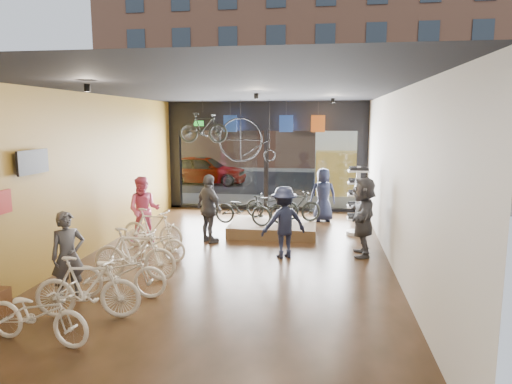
% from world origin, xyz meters
% --- Properties ---
extents(ground_plane, '(7.00, 12.00, 0.04)m').
position_xyz_m(ground_plane, '(0.00, 0.00, -0.02)').
color(ground_plane, black).
rests_on(ground_plane, ground).
extents(ceiling, '(7.00, 12.00, 0.04)m').
position_xyz_m(ceiling, '(0.00, 0.00, 3.82)').
color(ceiling, black).
rests_on(ceiling, ground).
extents(wall_left, '(0.04, 12.00, 3.80)m').
position_xyz_m(wall_left, '(-3.52, 0.00, 1.90)').
color(wall_left, olive).
rests_on(wall_left, ground).
extents(wall_right, '(0.04, 12.00, 3.80)m').
position_xyz_m(wall_right, '(3.52, 0.00, 1.90)').
color(wall_right, beige).
rests_on(wall_right, ground).
extents(wall_back, '(7.00, 0.04, 3.80)m').
position_xyz_m(wall_back, '(0.00, -6.02, 1.90)').
color(wall_back, beige).
rests_on(wall_back, ground).
extents(storefront, '(7.00, 0.26, 3.80)m').
position_xyz_m(storefront, '(0.00, 6.00, 1.90)').
color(storefront, black).
rests_on(storefront, ground).
extents(exit_sign, '(0.35, 0.06, 0.18)m').
position_xyz_m(exit_sign, '(-2.40, 5.88, 3.05)').
color(exit_sign, '#198C26').
rests_on(exit_sign, storefront).
extents(street_road, '(30.00, 18.00, 0.02)m').
position_xyz_m(street_road, '(0.00, 15.00, -0.01)').
color(street_road, black).
rests_on(street_road, ground).
extents(sidewalk_near, '(30.00, 2.40, 0.12)m').
position_xyz_m(sidewalk_near, '(0.00, 7.20, 0.06)').
color(sidewalk_near, slate).
rests_on(sidewalk_near, ground).
extents(sidewalk_far, '(30.00, 2.00, 0.12)m').
position_xyz_m(sidewalk_far, '(0.00, 19.00, 0.06)').
color(sidewalk_far, slate).
rests_on(sidewalk_far, ground).
extents(opposite_building, '(26.00, 5.00, 14.00)m').
position_xyz_m(opposite_building, '(0.00, 21.50, 7.00)').
color(opposite_building, brown).
rests_on(opposite_building, ground).
extents(street_car, '(4.24, 1.71, 1.44)m').
position_xyz_m(street_car, '(-3.86, 12.00, 0.72)').
color(street_car, gray).
rests_on(street_car, street_road).
extents(box_truck, '(2.31, 6.94, 2.74)m').
position_xyz_m(box_truck, '(2.82, 11.00, 1.37)').
color(box_truck, silver).
rests_on(box_truck, street_road).
extents(floor_bike_0, '(1.75, 0.81, 0.89)m').
position_xyz_m(floor_bike_0, '(-2.03, -4.35, 0.44)').
color(floor_bike_0, silver).
rests_on(floor_bike_0, ground_plane).
extents(floor_bike_1, '(1.77, 0.71, 1.03)m').
position_xyz_m(floor_bike_1, '(-1.74, -3.47, 0.52)').
color(floor_bike_1, silver).
rests_on(floor_bike_1, ground_plane).
extents(floor_bike_2, '(1.80, 0.78, 0.92)m').
position_xyz_m(floor_bike_2, '(-1.64, -2.57, 0.46)').
color(floor_bike_2, silver).
rests_on(floor_bike_2, ground_plane).
extents(floor_bike_3, '(1.77, 0.57, 1.05)m').
position_xyz_m(floor_bike_3, '(-1.73, -1.62, 0.53)').
color(floor_bike_3, silver).
rests_on(floor_bike_3, ground_plane).
extents(floor_bike_4, '(1.59, 0.60, 0.83)m').
position_xyz_m(floor_bike_4, '(-1.82, -0.41, 0.41)').
color(floor_bike_4, silver).
rests_on(floor_bike_4, ground_plane).
extents(floor_bike_5, '(1.74, 0.78, 1.01)m').
position_xyz_m(floor_bike_5, '(-2.18, 0.55, 0.50)').
color(floor_bike_5, silver).
rests_on(floor_bike_5, ground_plane).
extents(display_platform, '(2.40, 1.80, 0.30)m').
position_xyz_m(display_platform, '(0.63, 2.56, 0.15)').
color(display_platform, brown).
rests_on(display_platform, ground_plane).
extents(display_bike_left, '(1.75, 0.94, 0.87)m').
position_xyz_m(display_bike_left, '(-0.19, 2.19, 0.74)').
color(display_bike_left, black).
rests_on(display_bike_left, display_platform).
extents(display_bike_mid, '(1.55, 1.01, 0.91)m').
position_xyz_m(display_bike_mid, '(1.24, 2.65, 0.75)').
color(display_bike_mid, black).
rests_on(display_bike_mid, display_platform).
extents(display_bike_right, '(1.70, 0.88, 0.85)m').
position_xyz_m(display_bike_right, '(0.53, 3.09, 0.72)').
color(display_bike_right, black).
rests_on(display_bike_right, display_platform).
extents(customer_0, '(0.69, 0.68, 1.60)m').
position_xyz_m(customer_0, '(-2.45, -2.79, 0.80)').
color(customer_0, '#3F3F44').
rests_on(customer_0, ground_plane).
extents(customer_1, '(0.94, 0.78, 1.74)m').
position_xyz_m(customer_1, '(-2.59, 1.07, 0.87)').
color(customer_1, '#CC4C72').
rests_on(customer_1, ground_plane).
extents(customer_2, '(1.06, 1.04, 1.79)m').
position_xyz_m(customer_2, '(-0.93, 1.33, 0.90)').
color(customer_2, '#3F3F44').
rests_on(customer_2, ground_plane).
extents(customer_3, '(1.24, 1.03, 1.67)m').
position_xyz_m(customer_3, '(1.10, 0.30, 0.83)').
color(customer_3, '#161C33').
rests_on(customer_3, ground_plane).
extents(customer_4, '(0.92, 0.69, 1.69)m').
position_xyz_m(customer_4, '(2.01, 4.28, 0.85)').
color(customer_4, '#161C33').
rests_on(customer_4, ground_plane).
extents(customer_5, '(0.63, 1.76, 1.87)m').
position_xyz_m(customer_5, '(2.92, 0.71, 0.94)').
color(customer_5, '#3F3F44').
rests_on(customer_5, ground_plane).
extents(sunglasses_rack, '(0.58, 0.48, 1.92)m').
position_xyz_m(sunglasses_rack, '(2.95, 2.70, 0.96)').
color(sunglasses_rack, white).
rests_on(sunglasses_rack, ground_plane).
extents(penny_farthing, '(1.75, 0.06, 1.40)m').
position_xyz_m(penny_farthing, '(-0.33, 4.33, 2.50)').
color(penny_farthing, black).
rests_on(penny_farthing, ceiling).
extents(hung_bike, '(1.60, 0.52, 0.95)m').
position_xyz_m(hung_bike, '(-1.80, 4.20, 2.93)').
color(hung_bike, black).
rests_on(hung_bike, ceiling).
extents(jersey_left, '(0.45, 0.03, 0.55)m').
position_xyz_m(jersey_left, '(-1.13, 5.20, 3.05)').
color(jersey_left, '#1E3F99').
rests_on(jersey_left, ceiling).
extents(jersey_mid, '(0.45, 0.03, 0.55)m').
position_xyz_m(jersey_mid, '(0.75, 5.20, 3.05)').
color(jersey_mid, '#1E3F99').
rests_on(jersey_mid, ceiling).
extents(jersey_right, '(0.45, 0.03, 0.55)m').
position_xyz_m(jersey_right, '(1.80, 5.20, 3.05)').
color(jersey_right, '#CC5919').
rests_on(jersey_right, ceiling).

